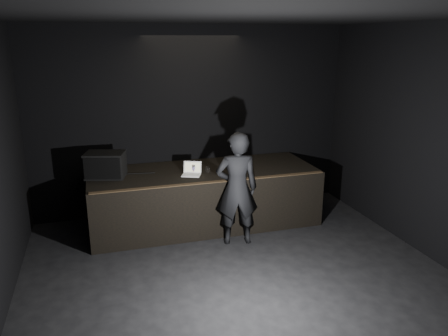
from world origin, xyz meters
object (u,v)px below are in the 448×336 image
at_px(beer_can, 194,169).
at_px(laptop, 192,171).
at_px(stage_monitor, 105,165).
at_px(person, 237,189).
at_px(stage_riser, 204,196).

bearing_deg(beer_can, laptop, -126.48).
bearing_deg(stage_monitor, person, -12.00).
distance_m(stage_riser, stage_monitor, 1.82).
distance_m(stage_monitor, laptop, 1.45).
distance_m(stage_riser, laptop, 0.64).
xyz_separation_m(laptop, beer_can, (0.05, 0.07, 0.02)).
xyz_separation_m(stage_riser, beer_can, (-0.21, -0.14, 0.58)).
relative_size(stage_monitor, beer_can, 4.59).
bearing_deg(person, laptop, -43.89).
distance_m(stage_monitor, person, 2.26).
bearing_deg(laptop, stage_riser, 62.26).
xyz_separation_m(beer_can, person, (0.52, -0.81, -0.15)).
distance_m(stage_riser, person, 1.09).
bearing_deg(laptop, beer_can, 76.95).
bearing_deg(laptop, person, -29.15).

